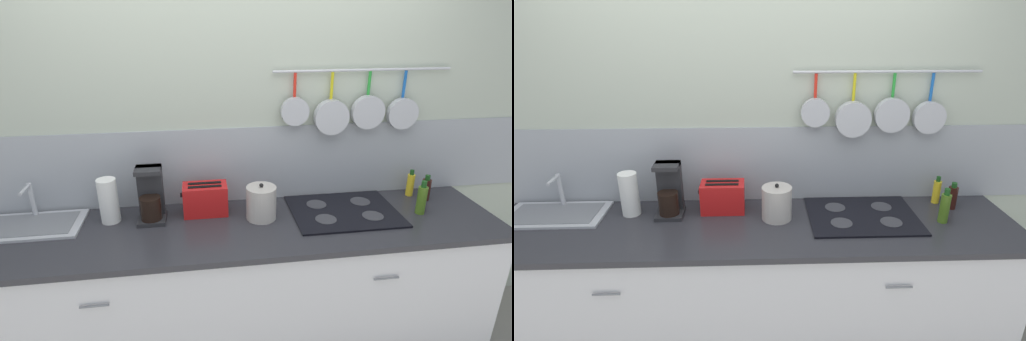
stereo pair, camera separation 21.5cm
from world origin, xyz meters
TOP-DOWN VIEW (x-y plane):
  - wall_back at (0.00, 0.38)m, footprint 7.20×0.14m
  - cabinet_base at (0.00, -0.00)m, footprint 3.00×0.66m
  - countertop at (0.00, 0.00)m, footprint 3.04×0.68m
  - sink_basin at (-1.19, 0.16)m, footprint 0.59×0.33m
  - paper_towel_roll at (-0.73, 0.17)m, footprint 0.11×0.11m
  - coffee_maker at (-0.50, 0.16)m, footprint 0.16×0.17m
  - toaster at (-0.19, 0.19)m, footprint 0.28×0.15m
  - kettle at (0.13, 0.08)m, footprint 0.18×0.18m
  - cooktop at (0.64, 0.08)m, footprint 0.64×0.49m
  - bottle_olive_oil at (1.09, 0.00)m, footprint 0.06×0.06m
  - bottle_cooking_wine at (1.16, 0.25)m, footprint 0.05×0.05m
  - bottle_dish_soap at (1.22, 0.17)m, footprint 0.06×0.06m

SIDE VIEW (x-z plane):
  - cabinet_base at x=0.00m, z-range 0.00..0.90m
  - countertop at x=0.00m, z-range 0.90..0.93m
  - cooktop at x=0.64m, z-range 0.93..0.95m
  - sink_basin at x=-1.19m, z-range 0.84..1.06m
  - bottle_dish_soap at x=1.22m, z-range 0.92..1.09m
  - bottle_cooking_wine at x=1.16m, z-range 0.92..1.10m
  - bottle_olive_oil at x=1.09m, z-range 0.92..1.13m
  - toaster at x=-0.19m, z-range 0.93..1.12m
  - kettle at x=0.13m, z-range 0.92..1.14m
  - paper_towel_roll at x=-0.73m, z-range 0.93..1.20m
  - coffee_maker at x=-0.50m, z-range 0.90..1.23m
  - wall_back at x=0.00m, z-range -0.02..2.58m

